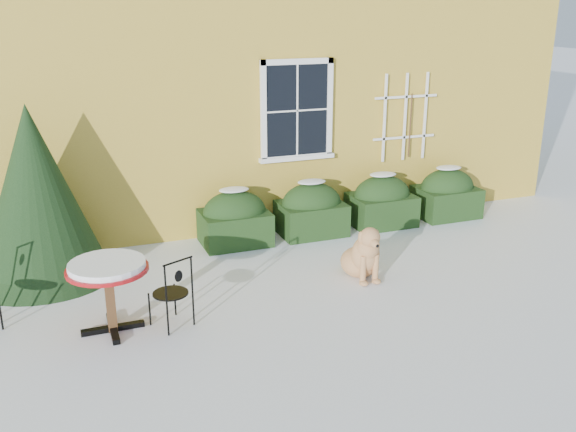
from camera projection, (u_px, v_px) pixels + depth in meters
name	position (u px, v px, depth m)	size (l,w,h in m)	color
ground	(317.00, 308.00, 7.99)	(80.00, 80.00, 0.00)	white
house	(184.00, 24.00, 13.18)	(12.40, 8.40, 6.40)	gold
hedge_row	(347.00, 206.00, 10.68)	(4.95, 0.80, 0.91)	black
evergreen_shrub	(38.00, 210.00, 8.65)	(1.98, 1.98, 2.39)	black
bistro_table	(108.00, 274.00, 7.21)	(0.92, 0.92, 0.86)	black
patio_chair_near	(172.00, 292.00, 7.41)	(0.51, 0.51, 0.87)	black
dog	(363.00, 256.00, 8.77)	(0.55, 0.90, 0.81)	tan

